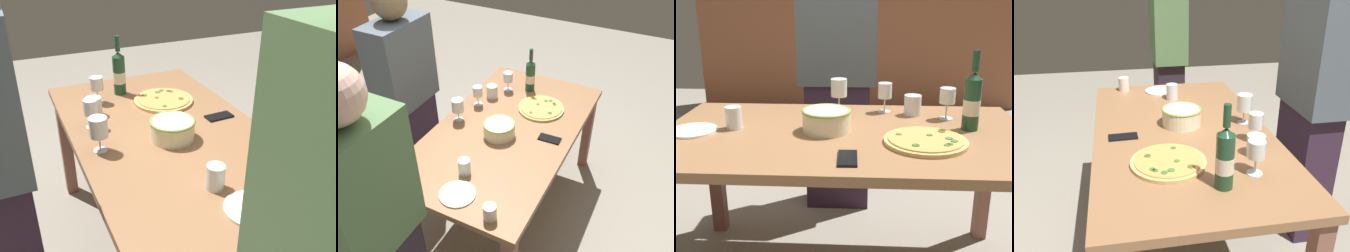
% 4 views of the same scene
% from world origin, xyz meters
% --- Properties ---
extents(ground_plane, '(8.00, 8.00, 0.00)m').
position_xyz_m(ground_plane, '(0.00, 0.00, 0.00)').
color(ground_plane, gray).
extents(dining_table, '(1.60, 0.90, 0.75)m').
position_xyz_m(dining_table, '(0.00, 0.00, 0.66)').
color(dining_table, '#946743').
rests_on(dining_table, ground).
extents(pizza, '(0.33, 0.33, 0.03)m').
position_xyz_m(pizza, '(0.33, -0.12, 0.76)').
color(pizza, '#DDB56B').
rests_on(pizza, dining_table).
extents(serving_bowl, '(0.21, 0.21, 0.10)m').
position_xyz_m(serving_bowl, '(-0.08, 0.01, 0.80)').
color(serving_bowl, '#E8E6C1').
rests_on(serving_bowl, dining_table).
extents(wine_bottle, '(0.07, 0.07, 0.35)m').
position_xyz_m(wine_bottle, '(0.55, 0.07, 0.88)').
color(wine_bottle, '#1E452B').
rests_on(wine_bottle, dining_table).
extents(wine_glass_near_pizza, '(0.07, 0.07, 0.15)m').
position_xyz_m(wine_glass_near_pizza, '(0.19, 0.33, 0.85)').
color(wine_glass_near_pizza, white).
rests_on(wine_glass_near_pizza, dining_table).
extents(wine_glass_by_bottle, '(0.08, 0.08, 0.16)m').
position_xyz_m(wine_glass_by_bottle, '(-0.04, 0.35, 0.86)').
color(wine_glass_by_bottle, white).
rests_on(wine_glass_by_bottle, dining_table).
extents(wine_glass_far_left, '(0.07, 0.07, 0.15)m').
position_xyz_m(wine_glass_far_left, '(0.47, 0.22, 0.85)').
color(wine_glass_far_left, white).
rests_on(wine_glass_far_left, dining_table).
extents(cup_amber, '(0.08, 0.08, 0.10)m').
position_xyz_m(cup_amber, '(0.32, 0.28, 0.80)').
color(cup_amber, white).
rests_on(cup_amber, dining_table).
extents(cup_ceramic, '(0.07, 0.07, 0.10)m').
position_xyz_m(cup_ceramic, '(-0.49, 0.02, 0.80)').
color(cup_ceramic, white).
rests_on(cup_ceramic, dining_table).
extents(cup_spare, '(0.07, 0.07, 0.09)m').
position_xyz_m(cup_spare, '(-0.72, -0.27, 0.80)').
color(cup_spare, silver).
rests_on(cup_spare, dining_table).
extents(side_plate, '(0.20, 0.20, 0.01)m').
position_xyz_m(side_plate, '(-0.65, -0.03, 0.76)').
color(side_plate, white).
rests_on(side_plate, dining_table).
extents(cell_phone, '(0.08, 0.15, 0.01)m').
position_xyz_m(cell_phone, '(0.03, -0.30, 0.76)').
color(cell_phone, black).
rests_on(cell_phone, dining_table).
extents(person_host, '(0.42, 0.24, 1.73)m').
position_xyz_m(person_host, '(-1.11, 0.09, 0.88)').
color(person_host, '#302430').
rests_on(person_host, ground).
extents(person_guest_left, '(0.46, 0.24, 1.63)m').
position_xyz_m(person_guest_left, '(-0.08, 0.76, 0.82)').
color(person_guest_left, '#342135').
rests_on(person_guest_left, ground).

